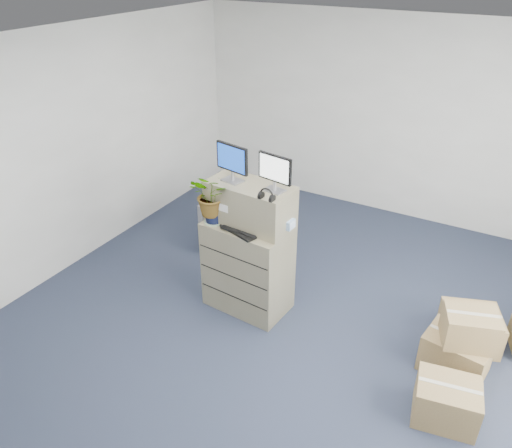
% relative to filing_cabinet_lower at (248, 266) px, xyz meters
% --- Properties ---
extents(ground, '(7.00, 7.00, 0.00)m').
position_rel_filing_cabinet_lower_xyz_m(ground, '(0.65, -0.51, -0.51)').
color(ground, '#21273C').
rests_on(ground, ground).
extents(wall_back, '(6.00, 0.02, 2.80)m').
position_rel_filing_cabinet_lower_xyz_m(wall_back, '(0.65, 3.00, 0.89)').
color(wall_back, beige).
rests_on(wall_back, ground).
extents(filing_cabinet_lower, '(0.91, 0.60, 1.02)m').
position_rel_filing_cabinet_lower_xyz_m(filing_cabinet_lower, '(0.00, 0.00, 0.00)').
color(filing_cabinet_lower, gray).
rests_on(filing_cabinet_lower, ground).
extents(filing_cabinet_upper, '(0.91, 0.50, 0.44)m').
position_rel_filing_cabinet_lower_xyz_m(filing_cabinet_upper, '(0.00, 0.05, 0.73)').
color(filing_cabinet_upper, gray).
rests_on(filing_cabinet_upper, filing_cabinet_lower).
extents(monitor_left, '(0.39, 0.19, 0.39)m').
position_rel_filing_cabinet_lower_xyz_m(monitor_left, '(-0.19, 0.03, 1.17)').
color(monitor_left, '#99999E').
rests_on(monitor_left, filing_cabinet_upper).
extents(monitor_right, '(0.37, 0.17, 0.37)m').
position_rel_filing_cabinet_lower_xyz_m(monitor_right, '(0.28, 0.04, 1.16)').
color(monitor_right, '#99999E').
rests_on(monitor_right, filing_cabinet_upper).
extents(headphones, '(0.15, 0.03, 0.15)m').
position_rel_filing_cabinet_lower_xyz_m(headphones, '(0.30, -0.16, 0.99)').
color(headphones, black).
rests_on(headphones, filing_cabinet_upper).
extents(keyboard, '(0.47, 0.30, 0.02)m').
position_rel_filing_cabinet_lower_xyz_m(keyboard, '(0.00, -0.15, 0.52)').
color(keyboard, black).
rests_on(keyboard, filing_cabinet_lower).
extents(mouse, '(0.11, 0.08, 0.03)m').
position_rel_filing_cabinet_lower_xyz_m(mouse, '(0.36, -0.14, 0.53)').
color(mouse, silver).
rests_on(mouse, filing_cabinet_lower).
extents(water_bottle, '(0.08, 0.08, 0.28)m').
position_rel_filing_cabinet_lower_xyz_m(water_bottle, '(0.11, 0.03, 0.65)').
color(water_bottle, gray).
rests_on(water_bottle, filing_cabinet_lower).
extents(phone_dock, '(0.06, 0.05, 0.12)m').
position_rel_filing_cabinet_lower_xyz_m(phone_dock, '(-0.07, 0.04, 0.55)').
color(phone_dock, silver).
rests_on(phone_dock, filing_cabinet_lower).
extents(external_drive, '(0.24, 0.20, 0.06)m').
position_rel_filing_cabinet_lower_xyz_m(external_drive, '(0.31, 0.11, 0.54)').
color(external_drive, black).
rests_on(external_drive, filing_cabinet_lower).
extents(tissue_box, '(0.25, 0.13, 0.09)m').
position_rel_filing_cabinet_lower_xyz_m(tissue_box, '(0.36, 0.06, 0.62)').
color(tissue_box, '#3B76CB').
rests_on(tissue_box, external_drive).
extents(potted_plant, '(0.44, 0.49, 0.45)m').
position_rel_filing_cabinet_lower_xyz_m(potted_plant, '(-0.33, -0.12, 0.76)').
color(potted_plant, '#8BA686').
rests_on(potted_plant, filing_cabinet_lower).
extents(office_chair, '(0.85, 0.81, 0.80)m').
position_rel_filing_cabinet_lower_xyz_m(office_chair, '(-0.73, 1.02, -0.11)').
color(office_chair, '#5B5C60').
rests_on(office_chair, ground).
extents(cardboard_boxes, '(1.49, 1.86, 0.71)m').
position_rel_filing_cabinet_lower_xyz_m(cardboard_boxes, '(2.46, 0.33, -0.26)').
color(cardboard_boxes, olive).
rests_on(cardboard_boxes, ground).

